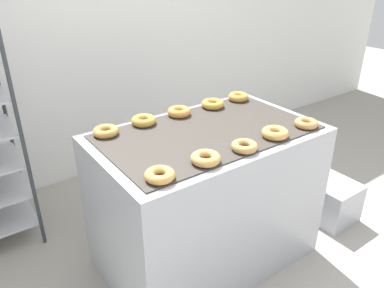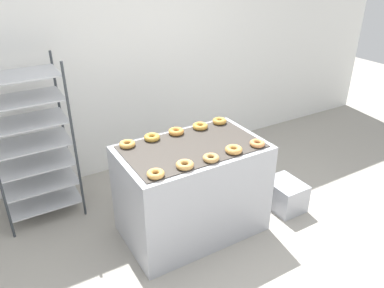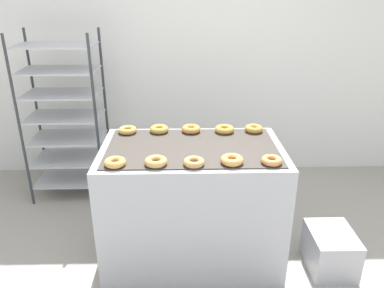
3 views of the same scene
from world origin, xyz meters
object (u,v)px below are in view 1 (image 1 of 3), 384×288
fryer_machine (207,198)px  donut_far_center (179,112)px  donut_far_rightmost (238,97)px  donut_near_center (244,146)px  donut_near_right (275,133)px  glaze_bin (328,199)px  donut_near_rightmost (306,123)px  donut_near_leftmost (160,175)px  donut_far_leftmost (106,131)px  donut_far_left (144,121)px  donut_near_left (206,158)px  donut_far_right (213,104)px

fryer_machine → donut_far_center: (-0.00, 0.28, 0.47)m
donut_far_center → donut_far_rightmost: 0.48m
donut_near_center → donut_near_right: (0.24, 0.02, 0.00)m
fryer_machine → glaze_bin: (0.99, -0.19, -0.30)m
fryer_machine → donut_near_rightmost: size_ratio=9.63×
donut_near_leftmost → donut_near_right: (0.72, 0.01, 0.00)m
donut_near_rightmost → glaze_bin: bearing=9.2°
donut_far_leftmost → donut_far_left: 0.24m
donut_far_center → donut_near_center: bearing=-89.4°
glaze_bin → donut_near_left: bearing=-176.0°
donut_far_right → donut_far_leftmost: bearing=179.7°
glaze_bin → donut_far_leftmost: size_ratio=2.81×
fryer_machine → donut_near_rightmost: donut_near_rightmost is taller
donut_near_leftmost → donut_near_left: donut_near_left is taller
donut_near_rightmost → donut_far_left: size_ratio=0.93×
fryer_machine → donut_far_right: bearing=47.5°
donut_far_leftmost → donut_far_right: size_ratio=0.95×
donut_near_left → glaze_bin: bearing=4.0°
donut_far_center → fryer_machine: bearing=-89.8°
donut_near_left → donut_near_leftmost: bearing=-179.2°
glaze_bin → donut_near_left: (-1.22, -0.08, 0.77)m
donut_far_center → donut_far_rightmost: same height
glaze_bin → donut_far_rightmost: size_ratio=2.84×
glaze_bin → donut_far_leftmost: 1.73m
donut_near_left → donut_far_right: (0.48, 0.55, 0.00)m
glaze_bin → donut_far_center: donut_far_center is taller
fryer_machine → donut_far_center: donut_far_center is taller
fryer_machine → donut_near_leftmost: donut_near_leftmost is taller
fryer_machine → donut_near_center: (0.00, -0.29, 0.47)m
fryer_machine → glaze_bin: bearing=-11.0°
donut_far_leftmost → donut_far_right: bearing=-0.3°
donut_near_center → donut_near_rightmost: bearing=1.5°
donut_near_left → donut_far_rightmost: bearing=38.4°
donut_near_rightmost → donut_near_leftmost: bearing=-179.6°
donut_near_right → donut_far_left: bearing=130.9°
donut_near_leftmost → donut_far_left: size_ratio=0.94×
fryer_machine → donut_near_center: size_ratio=9.49×
fryer_machine → donut_far_left: donut_far_left is taller
donut_near_center → fryer_machine: bearing=90.9°
glaze_bin → donut_far_left: size_ratio=2.74×
fryer_machine → donut_far_rightmost: 0.73m
donut_near_leftmost → donut_far_left: (0.24, 0.57, 0.00)m
donut_far_left → fryer_machine: bearing=-50.1°
donut_near_left → donut_near_right: bearing=1.1°
glaze_bin → donut_far_leftmost: donut_far_leftmost is taller
donut_near_center → donut_far_leftmost: bearing=130.5°
donut_near_rightmost → donut_far_right: donut_far_right is taller
donut_far_center → donut_far_rightmost: bearing=-0.5°
donut_near_center → donut_far_rightmost: size_ratio=0.97×
donut_near_center → donut_far_center: size_ratio=0.94×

